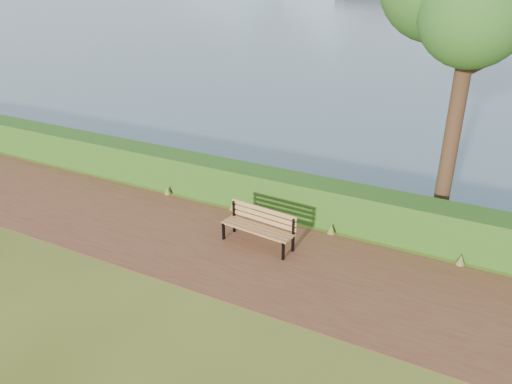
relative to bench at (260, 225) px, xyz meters
The scene contains 4 objects.
ground 1.02m from the bench, 110.01° to the right, with size 140.00×140.00×0.00m, color #505E1A.
path 0.79m from the bench, 119.50° to the right, with size 40.00×3.40×0.01m, color brown.
hedge 1.78m from the bench, 99.89° to the left, with size 32.00×0.85×1.00m, color #1D4513.
bench is the anchor object (origin of this frame).
Camera 1 is at (4.84, -7.97, 5.84)m, focal length 35.00 mm.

